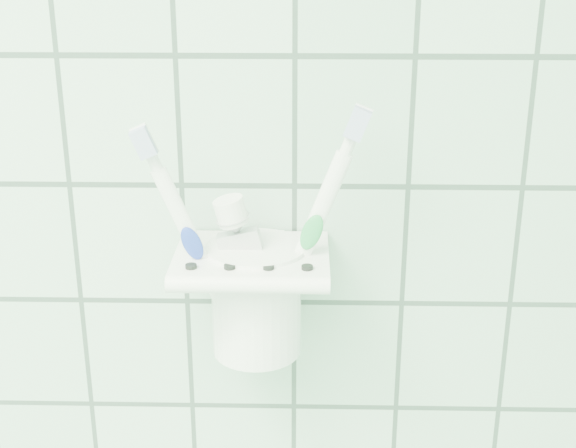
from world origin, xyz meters
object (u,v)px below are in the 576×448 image
(toothbrush_orange, at_px, (262,224))
(cup, at_px, (256,295))
(holder_bracket, at_px, (252,261))
(toothpaste_tube, at_px, (267,257))
(toothbrush_blue, at_px, (263,214))
(toothbrush_pink, at_px, (241,234))

(toothbrush_orange, bearing_deg, cup, 131.37)
(holder_bracket, bearing_deg, toothpaste_tube, 29.64)
(toothbrush_blue, relative_size, toothpaste_tube, 1.49)
(holder_bracket, height_order, toothpaste_tube, toothpaste_tube)
(toothbrush_pink, bearing_deg, toothpaste_tube, 37.40)
(holder_bracket, distance_m, cup, 0.03)
(holder_bracket, xyz_separation_m, cup, (0.00, 0.00, -0.03))
(toothbrush_orange, height_order, toothpaste_tube, toothbrush_orange)
(toothbrush_blue, xyz_separation_m, toothpaste_tube, (0.00, -0.01, -0.03))
(toothbrush_pink, relative_size, toothbrush_blue, 0.97)
(cup, xyz_separation_m, toothbrush_orange, (0.01, -0.01, 0.07))
(holder_bracket, bearing_deg, toothbrush_blue, 68.54)
(holder_bracket, distance_m, toothpaste_tube, 0.01)
(toothbrush_blue, relative_size, toothbrush_orange, 0.97)
(toothbrush_orange, bearing_deg, toothbrush_blue, 100.70)
(toothbrush_pink, height_order, toothbrush_orange, toothbrush_orange)
(cup, relative_size, toothpaste_tube, 0.68)
(toothbrush_blue, bearing_deg, holder_bracket, -124.74)
(cup, xyz_separation_m, toothbrush_pink, (-0.01, -0.02, 0.06))
(toothpaste_tube, bearing_deg, toothbrush_pink, -133.95)
(toothbrush_pink, bearing_deg, toothbrush_orange, 13.17)
(toothbrush_blue, height_order, toothpaste_tube, toothbrush_blue)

